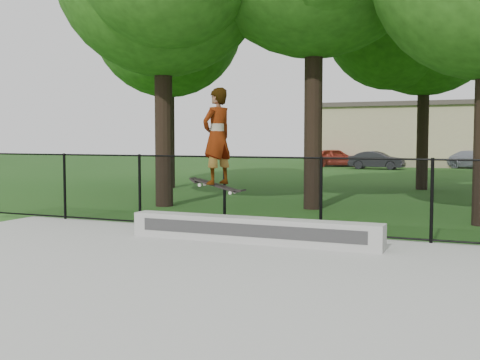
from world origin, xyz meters
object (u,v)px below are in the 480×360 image
(skater_airborne, at_px, (217,138))
(car_a, at_px, (336,158))
(grind_ledge, at_px, (252,230))
(car_c, at_px, (477,160))
(car_b, at_px, (377,160))

(skater_airborne, bearing_deg, car_a, 100.03)
(grind_ledge, height_order, car_a, car_a)
(car_c, xyz_separation_m, skater_airborne, (-3.50, -30.37, 1.34))
(grind_ledge, bearing_deg, car_a, 101.25)
(car_b, bearing_deg, skater_airborne, -172.43)
(car_a, xyz_separation_m, skater_airborne, (5.25, -29.72, 1.30))
(grind_ledge, bearing_deg, skater_airborne, -172.79)
(car_b, xyz_separation_m, skater_airborne, (2.15, -27.40, 1.36))
(skater_airborne, bearing_deg, grind_ledge, 7.21)
(grind_ledge, xyz_separation_m, car_a, (-5.89, 29.64, 0.32))
(grind_ledge, relative_size, car_a, 1.32)
(grind_ledge, distance_m, car_a, 30.22)
(car_b, bearing_deg, grind_ledge, -171.09)
(car_a, xyz_separation_m, car_c, (8.75, 0.65, -0.04))
(car_c, bearing_deg, car_a, 117.01)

